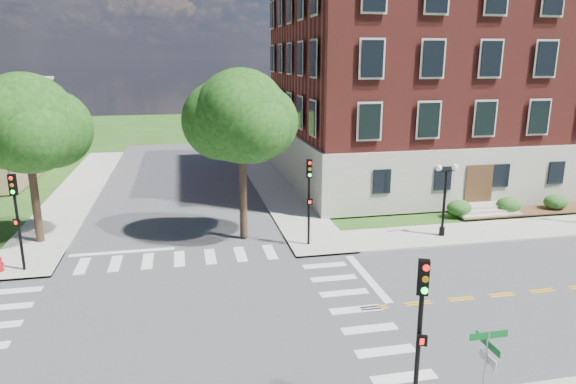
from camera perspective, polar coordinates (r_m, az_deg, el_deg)
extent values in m
plane|color=#234A14|center=(21.06, -11.94, -14.54)|extent=(160.00, 160.00, 0.00)
cube|color=#3D3D3F|center=(21.06, -11.95, -14.53)|extent=(90.00, 12.00, 0.01)
cube|color=#3D3D3F|center=(21.06, -11.95, -14.52)|extent=(12.00, 90.00, 0.01)
cube|color=#9E9B93|center=(35.98, 27.76, -3.39)|extent=(34.00, 3.50, 0.12)
cube|color=#9E9B93|center=(43.27, -1.71, 1.15)|extent=(3.50, 34.00, 0.12)
cube|color=#9E9B93|center=(43.44, -22.28, 0.09)|extent=(3.50, 34.00, 0.12)
cube|color=silver|center=(25.14, 8.79, -9.37)|extent=(0.40, 5.50, 0.00)
cube|color=#A6A092|center=(47.45, 18.26, 4.28)|extent=(30.00, 20.00, 4.20)
cube|color=maroon|center=(46.78, 19.06, 13.96)|extent=(29.55, 19.70, 11.80)
cube|color=#472D19|center=(37.07, 20.43, 0.72)|extent=(2.00, 0.10, 2.80)
cylinder|color=#2F2117|center=(31.83, -26.17, -1.54)|extent=(0.44, 0.44, 3.97)
sphere|color=#0E360F|center=(30.98, -27.14, 6.82)|extent=(5.40, 5.40, 5.40)
cylinder|color=#2F2117|center=(29.34, -5.01, -0.92)|extent=(0.44, 0.44, 4.38)
sphere|color=#0E360F|center=(28.44, -5.22, 8.41)|extent=(5.20, 5.20, 5.20)
cylinder|color=black|center=(15.63, 14.20, -17.24)|extent=(0.14, 0.14, 3.80)
cube|color=black|center=(14.52, 14.80, -9.15)|extent=(0.38, 0.33, 1.00)
cylinder|color=red|center=(14.29, 15.11, -8.14)|extent=(0.18, 0.12, 0.18)
cylinder|color=orange|center=(14.42, 15.03, -9.35)|extent=(0.18, 0.12, 0.18)
cylinder|color=#19E533|center=(14.55, 14.94, -10.54)|extent=(0.18, 0.12, 0.18)
cube|color=black|center=(15.18, 14.65, -15.65)|extent=(0.32, 0.23, 0.30)
cylinder|color=black|center=(28.15, 2.33, -2.17)|extent=(0.14, 0.14, 3.80)
cube|color=black|center=(27.55, 2.38, 2.62)|extent=(0.37, 0.30, 1.00)
cylinder|color=red|center=(27.36, 2.46, 3.24)|extent=(0.19, 0.10, 0.18)
cylinder|color=orange|center=(27.43, 2.45, 2.56)|extent=(0.19, 0.10, 0.18)
cylinder|color=#19E533|center=(27.50, 2.44, 1.89)|extent=(0.19, 0.10, 0.18)
cube|color=black|center=(27.81, 2.43, -1.09)|extent=(0.32, 0.20, 0.30)
cylinder|color=black|center=(27.91, -27.68, -4.04)|extent=(0.14, 0.14, 3.80)
cube|color=black|center=(27.30, -28.27, 0.74)|extent=(0.38, 0.31, 1.00)
cylinder|color=red|center=(27.11, -28.43, 1.35)|extent=(0.19, 0.11, 0.18)
cylinder|color=orange|center=(27.18, -28.34, 0.68)|extent=(0.19, 0.11, 0.18)
cylinder|color=#19E533|center=(27.25, -28.26, 0.00)|extent=(0.19, 0.11, 0.18)
cube|color=black|center=(27.57, -27.92, -2.98)|extent=(0.32, 0.21, 0.30)
cylinder|color=black|center=(31.35, 16.73, -4.19)|extent=(0.32, 0.32, 0.50)
cylinder|color=black|center=(30.87, 16.95, -1.29)|extent=(0.16, 0.16, 3.80)
cube|color=black|center=(30.41, 17.22, 2.25)|extent=(1.00, 0.06, 0.06)
sphere|color=white|center=(30.14, 16.41, 2.59)|extent=(0.36, 0.36, 0.36)
sphere|color=white|center=(30.62, 18.07, 2.64)|extent=(0.36, 0.36, 0.36)
cylinder|color=gray|center=(15.66, 20.89, -19.25)|extent=(0.07, 0.07, 3.10)
cube|color=#0B5D22|center=(14.93, 21.41, -14.59)|extent=(1.10, 0.03, 0.20)
cube|color=#0B5D22|center=(15.05, 21.32, -15.43)|extent=(0.03, 1.10, 0.20)
cube|color=silver|center=(15.29, 21.32, -16.86)|extent=(0.03, 0.75, 0.25)
cylinder|color=#A30C11|center=(28.87, -29.29, -7.56)|extent=(0.32, 0.32, 0.10)
cylinder|color=#A30C11|center=(28.78, -29.35, -7.10)|extent=(0.22, 0.22, 0.60)
cylinder|color=#A30C11|center=(28.76, -29.37, -6.95)|extent=(0.35, 0.12, 0.12)
cylinder|color=#A30C11|center=(28.76, -29.37, -6.95)|extent=(0.12, 0.35, 0.12)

